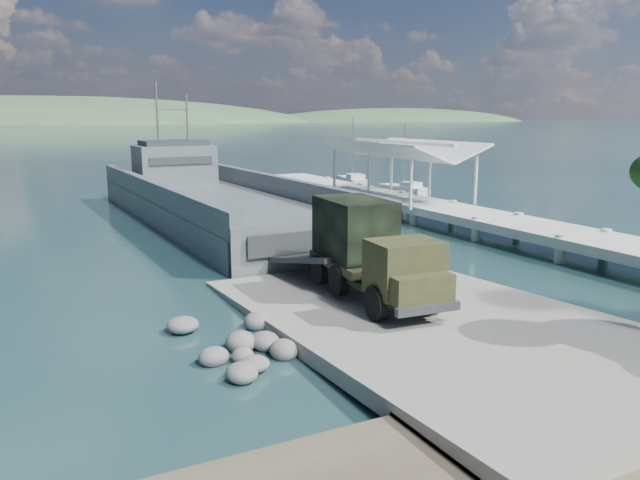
{
  "coord_description": "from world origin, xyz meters",
  "views": [
    {
      "loc": [
        -12.32,
        -16.81,
        7.03
      ],
      "look_at": [
        -0.6,
        6.0,
        1.87
      ],
      "focal_mm": 35.0,
      "sensor_mm": 36.0,
      "label": 1
    }
  ],
  "objects_px": {
    "soldier": "(407,293)",
    "landing_craft": "(217,209)",
    "sailboat_near": "(405,190)",
    "military_truck": "(370,250)",
    "pier": "(410,194)",
    "sailboat_far": "(353,181)"
  },
  "relations": [
    {
      "from": "military_truck",
      "to": "sailboat_far",
      "type": "relative_size",
      "value": 1.07
    },
    {
      "from": "sailboat_far",
      "to": "pier",
      "type": "bearing_deg",
      "value": -96.65
    },
    {
      "from": "landing_craft",
      "to": "sailboat_near",
      "type": "relative_size",
      "value": 5.42
    },
    {
      "from": "landing_craft",
      "to": "military_truck",
      "type": "xyz_separation_m",
      "value": [
        -1.0,
        -20.92,
        1.35
      ]
    },
    {
      "from": "military_truck",
      "to": "sailboat_near",
      "type": "distance_m",
      "value": 35.0
    },
    {
      "from": "landing_craft",
      "to": "sailboat_near",
      "type": "xyz_separation_m",
      "value": [
        20.0,
        7.02,
        -0.5
      ]
    },
    {
      "from": "sailboat_near",
      "to": "military_truck",
      "type": "bearing_deg",
      "value": -135.07
    },
    {
      "from": "pier",
      "to": "military_truck",
      "type": "height_order",
      "value": "pier"
    },
    {
      "from": "sailboat_far",
      "to": "soldier",
      "type": "bearing_deg",
      "value": -105.51
    },
    {
      "from": "pier",
      "to": "sailboat_far",
      "type": "bearing_deg",
      "value": 70.97
    },
    {
      "from": "pier",
      "to": "military_truck",
      "type": "bearing_deg",
      "value": -129.11
    },
    {
      "from": "soldier",
      "to": "landing_craft",
      "type": "bearing_deg",
      "value": 82.56
    },
    {
      "from": "pier",
      "to": "soldier",
      "type": "distance_m",
      "value": 23.9
    },
    {
      "from": "landing_craft",
      "to": "sailboat_near",
      "type": "height_order",
      "value": "landing_craft"
    },
    {
      "from": "sailboat_near",
      "to": "sailboat_far",
      "type": "bearing_deg",
      "value": 86.89
    },
    {
      "from": "soldier",
      "to": "sailboat_near",
      "type": "distance_m",
      "value": 37.3
    },
    {
      "from": "military_truck",
      "to": "landing_craft",
      "type": "bearing_deg",
      "value": 92.16
    },
    {
      "from": "pier",
      "to": "military_truck",
      "type": "distance_m",
      "value": 21.6
    },
    {
      "from": "landing_craft",
      "to": "sailboat_far",
      "type": "relative_size",
      "value": 4.98
    },
    {
      "from": "landing_craft",
      "to": "sailboat_near",
      "type": "distance_m",
      "value": 21.2
    },
    {
      "from": "military_truck",
      "to": "soldier",
      "type": "bearing_deg",
      "value": -90.17
    },
    {
      "from": "soldier",
      "to": "sailboat_near",
      "type": "height_order",
      "value": "sailboat_near"
    }
  ]
}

